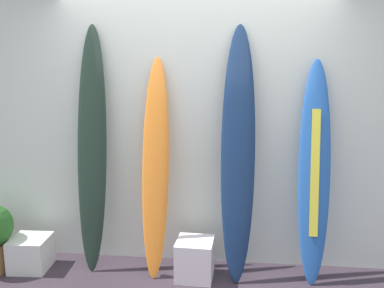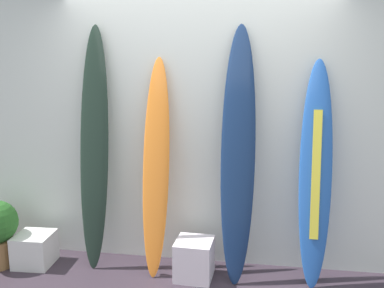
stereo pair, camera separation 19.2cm
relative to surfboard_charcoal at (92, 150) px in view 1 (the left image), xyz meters
The scene contains 7 objects.
wall_back 1.02m from the surfboard_charcoal, 17.62° to the left, with size 7.20×0.20×2.80m, color silver.
surfboard_charcoal is the anchor object (origin of this frame).
surfboard_sunset 0.62m from the surfboard_charcoal, ahead, with size 0.25×0.41×1.97m.
surfboard_navy 1.33m from the surfboard_charcoal, ahead, with size 0.30×0.44×2.25m.
surfboard_cobalt 2.00m from the surfboard_charcoal, ahead, with size 0.28×0.39×1.96m.
display_block_left 1.36m from the surfboard_charcoal, ahead, with size 0.34×0.34×0.35m.
display_block_center 1.15m from the surfboard_charcoal, 166.95° to the right, with size 0.36×0.36×0.30m.
Camera 1 is at (0.36, -2.59, 1.90)m, focal length 38.78 mm.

